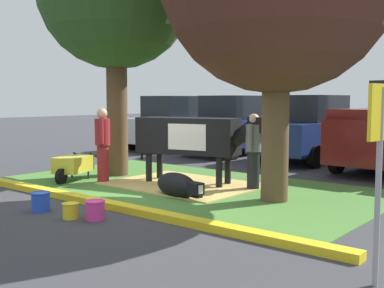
# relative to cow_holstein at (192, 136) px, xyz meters

# --- Properties ---
(ground_plane) EXTENTS (80.00, 80.00, 0.00)m
(ground_plane) POSITION_rel_cow_holstein_xyz_m (0.26, -1.81, -1.08)
(ground_plane) COLOR #38383D
(grass_island) EXTENTS (8.34, 4.63, 0.02)m
(grass_island) POSITION_rel_cow_holstein_xyz_m (0.04, -0.26, -1.07)
(grass_island) COLOR #477A33
(grass_island) RESTS_ON ground
(curb_yellow) EXTENTS (9.54, 0.24, 0.12)m
(curb_yellow) POSITION_rel_cow_holstein_xyz_m (0.04, -2.72, -1.02)
(curb_yellow) COLOR yellow
(curb_yellow) RESTS_ON ground
(hay_bedding) EXTENTS (3.24, 2.45, 0.04)m
(hay_bedding) POSITION_rel_cow_holstein_xyz_m (-0.06, -0.23, -1.05)
(hay_bedding) COLOR tan
(hay_bedding) RESTS_ON ground
(cow_holstein) EXTENTS (3.08, 1.22, 1.53)m
(cow_holstein) POSITION_rel_cow_holstein_xyz_m (0.00, 0.00, 0.00)
(cow_holstein) COLOR black
(cow_holstein) RESTS_ON ground
(calf_lying) EXTENTS (1.33, 0.70, 0.48)m
(calf_lying) POSITION_rel_cow_holstein_xyz_m (0.68, -1.28, -0.84)
(calf_lying) COLOR black
(calf_lying) RESTS_ON ground
(person_handler) EXTENTS (0.34, 0.52, 1.60)m
(person_handler) POSITION_rel_cow_holstein_xyz_m (1.41, 0.29, -0.22)
(person_handler) COLOR black
(person_handler) RESTS_ON ground
(person_visitor_near) EXTENTS (0.40, 0.40, 1.70)m
(person_visitor_near) POSITION_rel_cow_holstein_xyz_m (-1.68, -1.13, -0.16)
(person_visitor_near) COLOR maroon
(person_visitor_near) RESTS_ON ground
(wheelbarrow) EXTENTS (1.01, 1.59, 0.63)m
(wheelbarrow) POSITION_rel_cow_holstein_xyz_m (-2.41, -1.43, -0.69)
(wheelbarrow) COLOR gold
(wheelbarrow) RESTS_ON ground
(parking_sign) EXTENTS (0.11, 0.44, 2.05)m
(parking_sign) POSITION_rel_cow_holstein_xyz_m (5.15, -3.33, 0.37)
(parking_sign) COLOR #99999E
(parking_sign) RESTS_ON ground
(bucket_blue) EXTENTS (0.33, 0.33, 0.33)m
(bucket_blue) POSITION_rel_cow_holstein_xyz_m (-0.36, -3.61, -0.91)
(bucket_blue) COLOR blue
(bucket_blue) RESTS_ON ground
(bucket_yellow) EXTENTS (0.27, 0.27, 0.26)m
(bucket_yellow) POSITION_rel_cow_holstein_xyz_m (0.45, -3.61, -0.94)
(bucket_yellow) COLOR yellow
(bucket_yellow) RESTS_ON ground
(bucket_pink) EXTENTS (0.32, 0.32, 0.31)m
(bucket_pink) POSITION_rel_cow_holstein_xyz_m (0.81, -3.40, -0.92)
(bucket_pink) COLOR #EA3893
(bucket_pink) RESTS_ON ground
(sedan_silver) EXTENTS (2.11, 4.45, 2.02)m
(sedan_silver) POSITION_rel_cow_holstein_xyz_m (-5.47, 5.66, -0.09)
(sedan_silver) COLOR silver
(sedan_silver) RESTS_ON ground
(sedan_blue) EXTENTS (2.11, 4.45, 2.02)m
(sedan_blue) POSITION_rel_cow_holstein_xyz_m (-2.70, 5.67, -0.09)
(sedan_blue) COLOR navy
(sedan_blue) RESTS_ON ground
(hatchback_white) EXTENTS (2.11, 4.45, 2.02)m
(hatchback_white) POSITION_rel_cow_holstein_xyz_m (0.13, 5.58, -0.09)
(hatchback_white) COLOR navy
(hatchback_white) RESTS_ON ground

